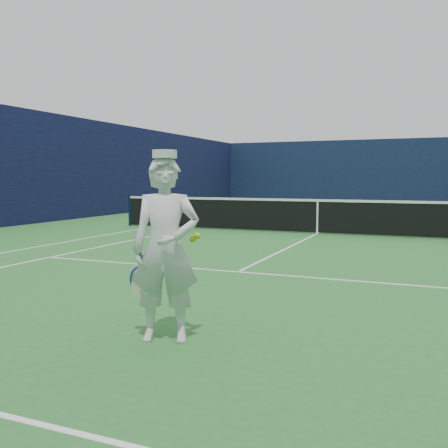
% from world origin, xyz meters
% --- Properties ---
extents(ground, '(80.00, 80.00, 0.00)m').
position_xyz_m(ground, '(0.00, 0.00, 0.00)').
color(ground, '#2A6E2C').
rests_on(ground, ground).
extents(court_markings, '(11.03, 23.83, 0.01)m').
position_xyz_m(court_markings, '(0.00, 0.00, 0.00)').
color(court_markings, white).
rests_on(court_markings, ground).
extents(windscreen_fence, '(20.12, 36.12, 4.00)m').
position_xyz_m(windscreen_fence, '(0.00, 0.00, 2.00)').
color(windscreen_fence, '#0E1734').
rests_on(windscreen_fence, ground).
extents(tennis_net, '(12.88, 0.09, 1.07)m').
position_xyz_m(tennis_net, '(0.00, 0.00, 0.55)').
color(tennis_net, '#141E4C').
rests_on(tennis_net, ground).
extents(tennis_player, '(0.88, 0.65, 1.89)m').
position_xyz_m(tennis_player, '(0.62, -10.03, 0.92)').
color(tennis_player, white).
rests_on(tennis_player, ground).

